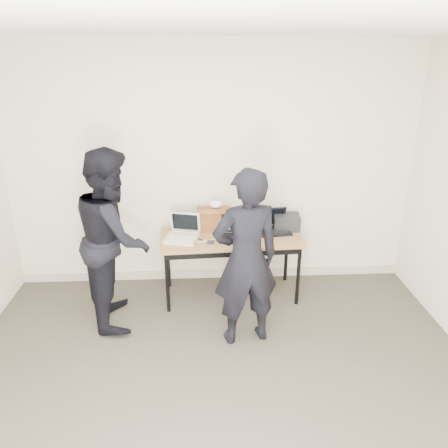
{
  "coord_description": "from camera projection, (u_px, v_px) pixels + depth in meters",
  "views": [
    {
      "loc": [
        -0.11,
        -2.44,
        2.59
      ],
      "look_at": [
        0.1,
        1.6,
        0.95
      ],
      "focal_mm": 35.0,
      "sensor_mm": 36.0,
      "label": 1
    }
  ],
  "objects": [
    {
      "name": "room",
      "position": [
        221.0,
        261.0,
        2.73
      ],
      "size": [
        4.6,
        4.6,
        2.8
      ],
      "color": "#3F392F",
      "rests_on": "ground"
    },
    {
      "name": "laptop_right",
      "position": [
        273.0,
        226.0,
        4.78
      ],
      "size": [
        0.37,
        0.36,
        0.24
      ],
      "rotation": [
        0.0,
        0.0,
        0.14
      ],
      "color": "black",
      "rests_on": "desk"
    },
    {
      "name": "cables",
      "position": [
        227.0,
        236.0,
        4.65
      ],
      "size": [
        0.99,
        0.42,
        0.01
      ],
      "rotation": [
        0.0,
        0.0,
        -0.05
      ],
      "color": "silver",
      "rests_on": "desk"
    },
    {
      "name": "equipment_box",
      "position": [
        287.0,
        222.0,
        4.83
      ],
      "size": [
        0.3,
        0.26,
        0.16
      ],
      "primitive_type": "cube",
      "rotation": [
        0.0,
        0.0,
        -0.08
      ],
      "color": "black",
      "rests_on": "desk"
    },
    {
      "name": "tissue",
      "position": [
        216.0,
        204.0,
        4.75
      ],
      "size": [
        0.13,
        0.1,
        0.08
      ],
      "primitive_type": "ellipsoid",
      "rotation": [
        0.0,
        0.0,
        -0.01
      ],
      "color": "white",
      "rests_on": "leather_satchel"
    },
    {
      "name": "desk",
      "position": [
        231.0,
        242.0,
        4.67
      ],
      "size": [
        1.53,
        0.73,
        0.72
      ],
      "rotation": [
        0.0,
        0.0,
        0.05
      ],
      "color": "olive",
      "rests_on": "ground"
    },
    {
      "name": "leather_satchel",
      "position": [
        213.0,
        218.0,
        4.81
      ],
      "size": [
        0.36,
        0.18,
        0.25
      ],
      "rotation": [
        0.0,
        0.0,
        0.02
      ],
      "color": "brown",
      "rests_on": "desk"
    },
    {
      "name": "baseboard",
      "position": [
        213.0,
        273.0,
        5.29
      ],
      "size": [
        4.5,
        0.03,
        0.1
      ],
      "primitive_type": "cube",
      "color": "#B1A592",
      "rests_on": "ground"
    },
    {
      "name": "laptop_center",
      "position": [
        235.0,
        233.0,
        4.59
      ],
      "size": [
        0.36,
        0.35,
        0.24
      ],
      "rotation": [
        0.0,
        0.0,
        -0.18
      ],
      "color": "black",
      "rests_on": "desk"
    },
    {
      "name": "person_typist",
      "position": [
        246.0,
        259.0,
        3.89
      ],
      "size": [
        0.68,
        0.52,
        1.68
      ],
      "primitive_type": "imported",
      "rotation": [
        0.0,
        0.0,
        3.36
      ],
      "color": "black",
      "rests_on": "ground"
    },
    {
      "name": "person_observer",
      "position": [
        114.0,
        238.0,
        4.22
      ],
      "size": [
        0.79,
        0.95,
        1.76
      ],
      "primitive_type": "imported",
      "rotation": [
        0.0,
        0.0,
        1.72
      ],
      "color": "black",
      "rests_on": "ground"
    },
    {
      "name": "power_brick",
      "position": [
        211.0,
        242.0,
        4.48
      ],
      "size": [
        0.08,
        0.05,
        0.03
      ],
      "primitive_type": "cube",
      "rotation": [
        0.0,
        0.0,
        -0.07
      ],
      "color": "black",
      "rests_on": "desk"
    },
    {
      "name": "laptop_beige",
      "position": [
        183.0,
        234.0,
        4.57
      ],
      "size": [
        0.39,
        0.38,
        0.26
      ],
      "rotation": [
        0.0,
        0.0,
        -0.24
      ],
      "color": "beige",
      "rests_on": "desk"
    }
  ]
}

